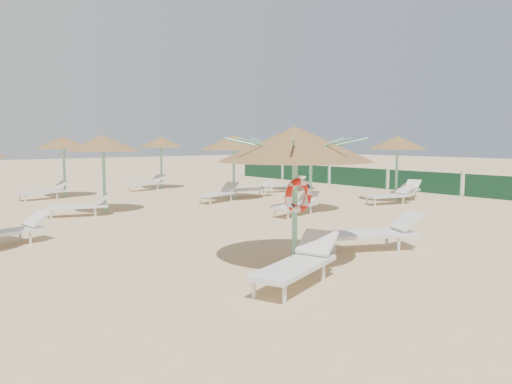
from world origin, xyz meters
TOP-DOWN VIEW (x-y plane):
  - ground at (0.00, 0.00)m, footprint 120.00×120.00m
  - main_palapa at (-0.21, -0.23)m, footprint 3.08×3.08m
  - lounger_main_a at (-1.17, -1.35)m, footprint 2.32×1.39m
  - lounger_main_b at (2.09, -0.41)m, footprint 2.40×1.67m
  - palapa_field at (2.12, 10.06)m, footprint 20.01×13.90m
  - windbreak_fence at (14.00, 9.96)m, footprint 0.08×19.84m

SIDE VIEW (x-z plane):
  - ground at x=0.00m, z-range 0.00..0.00m
  - lounger_main_a at x=-1.17m, z-range -0.02..0.79m
  - lounger_main_b at x=2.09m, z-range -0.02..0.83m
  - windbreak_fence at x=14.00m, z-range -0.05..1.05m
  - palapa_field at x=2.12m, z-range 0.94..3.65m
  - main_palapa at x=-0.21m, z-range 1.02..3.78m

